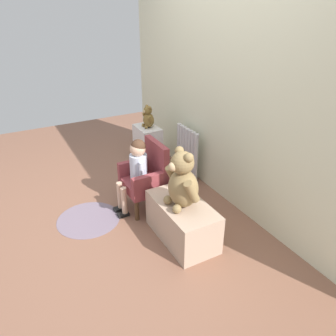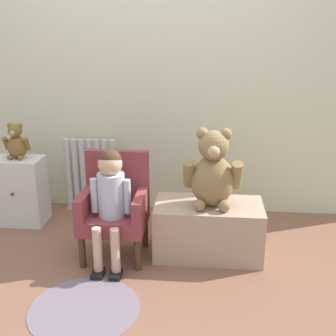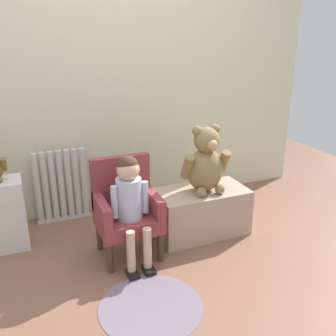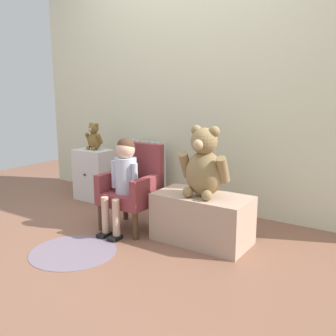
# 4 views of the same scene
# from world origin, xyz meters

# --- Properties ---
(ground_plane) EXTENTS (6.00, 6.00, 0.00)m
(ground_plane) POSITION_xyz_m (0.00, 0.00, 0.00)
(ground_plane) COLOR brown
(back_wall) EXTENTS (3.80, 0.05, 2.40)m
(back_wall) POSITION_xyz_m (0.00, 1.24, 1.20)
(back_wall) COLOR beige
(back_wall) RESTS_ON ground_plane
(radiator) EXTENTS (0.43, 0.05, 0.60)m
(radiator) POSITION_xyz_m (-0.44, 1.12, 0.30)
(radiator) COLOR silver
(radiator) RESTS_ON ground_plane
(child_armchair) EXTENTS (0.42, 0.37, 0.69)m
(child_armchair) POSITION_xyz_m (-0.09, 0.44, 0.35)
(child_armchair) COLOR brown
(child_armchair) RESTS_ON ground_plane
(child_figure) EXTENTS (0.25, 0.35, 0.75)m
(child_figure) POSITION_xyz_m (-0.09, 0.33, 0.49)
(child_figure) COLOR silver
(child_figure) RESTS_ON ground_plane
(low_bench) EXTENTS (0.70, 0.37, 0.36)m
(low_bench) POSITION_xyz_m (0.52, 0.48, 0.18)
(low_bench) COLOR tan
(low_bench) RESTS_ON ground_plane
(large_teddy_bear) EXTENTS (0.37, 0.26, 0.51)m
(large_teddy_bear) POSITION_xyz_m (0.54, 0.47, 0.58)
(large_teddy_bear) COLOR olive
(large_teddy_bear) RESTS_ON low_bench
(floor_rug) EXTENTS (0.60, 0.60, 0.01)m
(floor_rug) POSITION_xyz_m (-0.14, -0.18, 0.00)
(floor_rug) COLOR slate
(floor_rug) RESTS_ON ground_plane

